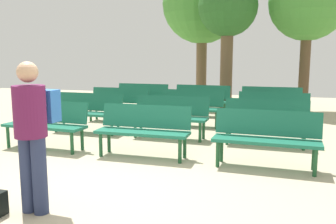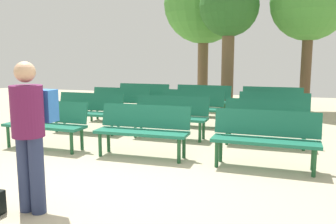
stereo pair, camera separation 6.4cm
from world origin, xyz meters
name	(u,v)px [view 1 (the left image)]	position (x,y,z in m)	size (l,w,h in m)	color
ground_plane	(101,189)	(0.00, 0.00, 0.00)	(24.00, 24.00, 0.00)	#BCAD8E
bench_r0_c0	(47,121)	(-1.93, 1.62, 0.50)	(1.62, 0.56, 0.87)	#19664C
bench_r0_c1	(144,127)	(0.00, 1.61, 0.50)	(1.60, 0.48, 0.87)	#19664C
bench_r0_c2	(266,135)	(2.02, 1.56, 0.50)	(1.62, 0.54, 0.87)	#19664C
bench_r1_c0	(88,110)	(-1.91, 3.14, 0.50)	(1.61, 0.51, 0.87)	#19664C
bench_r1_c1	(170,114)	(0.04, 3.11, 0.50)	(1.61, 0.52, 0.87)	#19664C
bench_r1_c2	(266,119)	(1.98, 3.05, 0.50)	(1.61, 0.52, 0.87)	#19664C
bench_r2_c0	(118,102)	(-1.82, 4.60, 0.50)	(1.61, 0.50, 0.87)	#19664C
bench_r2_c1	(191,105)	(0.14, 4.55, 0.50)	(1.62, 0.57, 0.87)	#19664C
bench_r2_c2	(273,109)	(2.10, 4.50, 0.50)	(1.61, 0.52, 0.87)	#19664C
bench_r3_c0	(141,96)	(-1.74, 6.10, 0.50)	(1.61, 0.51, 0.87)	#19664C
bench_r3_c1	(202,98)	(0.12, 6.10, 0.50)	(1.62, 0.55, 0.87)	#19664C
bench_r3_c2	(271,101)	(2.04, 6.04, 0.50)	(1.61, 0.50, 0.87)	#19664C
tree_0	(308,3)	(2.99, 7.99, 3.31)	(2.36, 2.36, 4.53)	brown
tree_1	(228,10)	(0.59, 7.72, 3.15)	(1.88, 1.88, 4.20)	brown
tree_2	(202,4)	(-0.54, 9.30, 3.58)	(2.91, 2.91, 5.07)	brown
visitor_with_backpack	(33,128)	(-0.36, -0.81, 0.94)	(0.36, 0.54, 1.65)	navy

